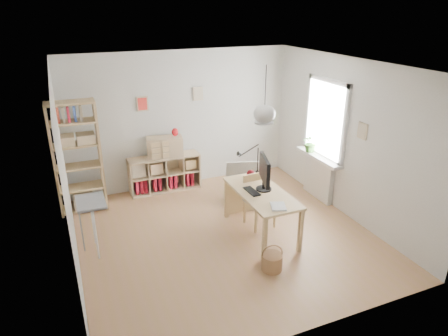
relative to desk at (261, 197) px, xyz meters
name	(u,v)px	position (x,y,z in m)	size (l,w,h in m)	color
ground	(225,235)	(-0.55, 0.15, -0.66)	(4.50, 4.50, 0.00)	#AA7955
room_shell	(265,114)	(0.00, 0.00, 1.34)	(4.50, 4.50, 4.50)	white
window_unit	(326,119)	(1.68, 0.75, 0.89)	(0.07, 1.16, 1.46)	white
radiator	(319,178)	(1.64, 0.75, -0.26)	(0.10, 0.80, 0.80)	silver
windowsill	(319,157)	(1.59, 0.75, 0.17)	(0.22, 1.20, 0.06)	white
desk	(261,197)	(0.00, 0.00, 0.00)	(0.70, 1.50, 0.75)	#DDB47F
cube_shelf	(163,176)	(-1.02, 2.23, -0.36)	(1.40, 0.38, 0.72)	beige
tall_bookshelf	(76,154)	(-2.59, 1.95, 0.43)	(0.80, 0.38, 2.00)	#DDB47F
side_table	(87,213)	(-2.59, 0.50, 0.01)	(0.40, 0.55, 0.85)	gray
chair	(258,197)	(0.10, 0.29, -0.16)	(0.46, 0.46, 0.88)	gray
wicker_basket	(272,261)	(-0.30, -0.94, -0.52)	(0.29, 0.29, 0.41)	#8F6040
storage_chest	(246,189)	(0.29, 1.15, -0.43)	(0.84, 0.90, 0.70)	silver
monitor	(264,172)	(0.07, 0.05, 0.40)	(0.25, 0.61, 0.54)	black
keyboard	(252,191)	(-0.14, 0.05, 0.10)	(0.13, 0.36, 0.02)	black
task_lamp	(247,158)	(0.04, 0.61, 0.44)	(0.47, 0.17, 0.50)	black
yarn_ball	(251,174)	(0.08, 0.55, 0.16)	(0.14, 0.14, 0.14)	#4E0A12
paper_tray	(278,206)	(-0.02, -0.56, 0.11)	(0.21, 0.26, 0.03)	white
drawer_chest	(165,147)	(-0.97, 2.19, 0.26)	(0.68, 0.31, 0.39)	beige
red_vase	(175,132)	(-0.75, 2.19, 0.53)	(0.13, 0.13, 0.16)	#A40D13
potted_plant	(311,143)	(1.57, 1.00, 0.38)	(0.32, 0.28, 0.36)	#315D23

